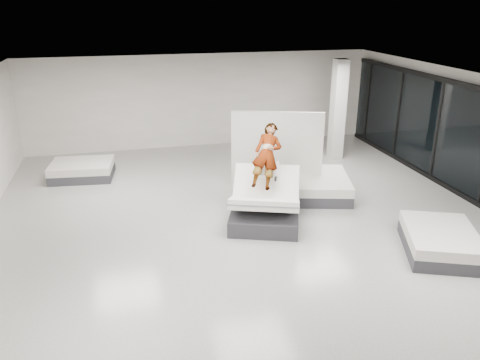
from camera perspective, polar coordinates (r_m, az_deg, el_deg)
The scene contains 9 objects.
room at distance 9.97m, azimuth 1.85°, elevation 1.83°, with size 14.00×14.04×3.20m.
hero_bed at distance 11.00m, azimuth 3.10°, elevation -2.99°, with size 2.16×2.46×1.29m.
person at distance 10.97m, azimuth 3.29°, elevation 1.86°, with size 0.62×0.41×1.70m, color slate.
remote at distance 10.70m, azimuth 4.34°, elevation 0.16°, with size 0.05×0.14×0.03m, color black.
divider_panel at distance 12.50m, azimuth 4.48°, elevation 3.39°, with size 2.42×0.11×2.20m, color silver.
flat_bed_right_far at distance 12.67m, azimuth 9.78°, elevation -0.64°, with size 1.88×2.21×0.52m.
flat_bed_right_near at distance 10.54m, azimuth 23.22°, elevation -6.89°, with size 1.96×2.21×0.50m.
flat_bed_left_far at distance 14.44m, azimuth -18.68°, elevation 1.16°, with size 1.86×1.48×0.48m.
column at distance 15.42m, azimuth 11.84°, elevation 8.35°, with size 0.40×0.40×3.20m, color silver.
Camera 1 is at (-2.56, -9.06, 4.90)m, focal length 35.00 mm.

